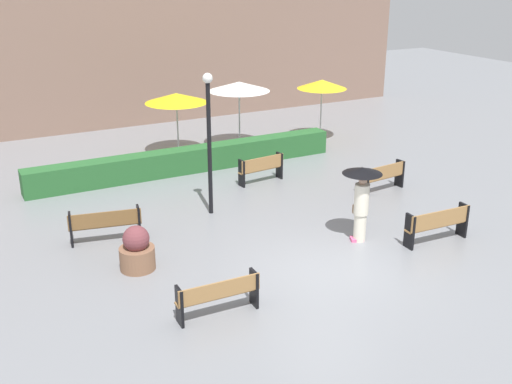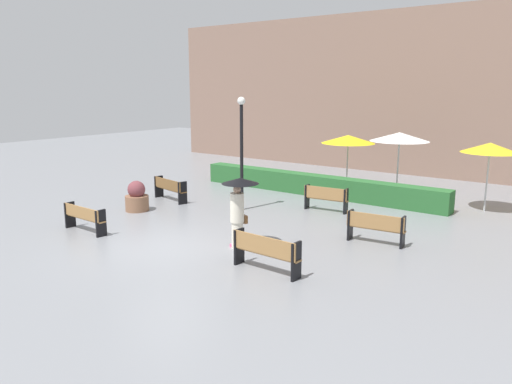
{
  "view_description": "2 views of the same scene",
  "coord_description": "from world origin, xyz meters",
  "views": [
    {
      "loc": [
        -7.5,
        -10.58,
        6.8
      ],
      "look_at": [
        -0.02,
        3.6,
        0.8
      ],
      "focal_mm": 43.15,
      "sensor_mm": 36.0,
      "label": 1
    },
    {
      "loc": [
        10.06,
        -9.25,
        4.38
      ],
      "look_at": [
        0.03,
        4.1,
        0.87
      ],
      "focal_mm": 35.18,
      "sensor_mm": 36.0,
      "label": 2
    }
  ],
  "objects": [
    {
      "name": "ground_plane",
      "position": [
        0.0,
        0.0,
        0.0
      ],
      "size": [
        60.0,
        60.0,
        0.0
      ],
      "primitive_type": "plane",
      "color": "gray"
    },
    {
      "name": "patio_umbrella_yellow",
      "position": [
        0.27,
        10.4,
        2.16
      ],
      "size": [
        2.3,
        2.3,
        2.34
      ],
      "color": "silver",
      "rests_on": "ground"
    },
    {
      "name": "hedge_strip",
      "position": [
        -0.15,
        8.4,
        0.42
      ],
      "size": [
        10.95,
        0.7,
        0.83
      ],
      "primitive_type": "cube",
      "color": "#28602D",
      "rests_on": "ground"
    },
    {
      "name": "planter_pot",
      "position": [
        -3.91,
        2.22,
        0.47
      ],
      "size": [
        0.84,
        0.84,
        1.09
      ],
      "color": "brown",
      "rests_on": "ground"
    },
    {
      "name": "bench_far_right",
      "position": [
        4.56,
        3.7,
        0.52
      ],
      "size": [
        1.67,
        0.51,
        0.88
      ],
      "color": "#9E7242",
      "rests_on": "ground"
    },
    {
      "name": "lamp_post",
      "position": [
        -0.97,
        4.59,
        2.47
      ],
      "size": [
        0.28,
        0.28,
        4.04
      ],
      "color": "black",
      "rests_on": "ground"
    },
    {
      "name": "building_facade",
      "position": [
        0.0,
        16.0,
        4.06
      ],
      "size": [
        28.0,
        1.2,
        8.13
      ],
      "primitive_type": "cube",
      "color": "#846656",
      "rests_on": "ground"
    },
    {
      "name": "patio_umbrella_yellow_far",
      "position": [
        6.12,
        9.66,
        2.28
      ],
      "size": [
        1.97,
        1.97,
        2.46
      ],
      "color": "silver",
      "rests_on": "ground"
    },
    {
      "name": "pedestrian_with_umbrella",
      "position": [
        1.69,
        1.1,
        1.3
      ],
      "size": [
        1.02,
        1.02,
        1.97
      ],
      "color": "silver",
      "rests_on": "ground"
    },
    {
      "name": "bench_far_left",
      "position": [
        -4.17,
        4.05,
        0.51
      ],
      "size": [
        1.86,
        0.72,
        0.87
      ],
      "color": "brown",
      "rests_on": "ground"
    },
    {
      "name": "bench_near_left",
      "position": [
        -3.08,
        -0.55,
        0.49
      ],
      "size": [
        1.77,
        0.39,
        0.82
      ],
      "color": "#9E7242",
      "rests_on": "ground"
    },
    {
      "name": "bench_near_right",
      "position": [
        3.37,
        0.03,
        0.54
      ],
      "size": [
        1.87,
        0.42,
        0.91
      ],
      "color": "#9E7242",
      "rests_on": "ground"
    },
    {
      "name": "patio_umbrella_white",
      "position": [
        2.67,
        10.08,
        2.43
      ],
      "size": [
        2.32,
        2.32,
        2.61
      ],
      "color": "silver",
      "rests_on": "ground"
    },
    {
      "name": "bench_back_row",
      "position": [
        1.56,
        6.22,
        0.52
      ],
      "size": [
        1.64,
        0.49,
        0.89
      ],
      "color": "#9E7242",
      "rests_on": "ground"
    }
  ]
}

